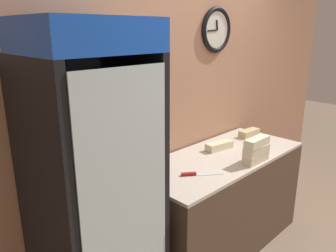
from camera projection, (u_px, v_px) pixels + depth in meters
The scene contains 10 objects.
wall_back at pixel (188, 95), 2.98m from camera, with size 5.20×0.10×2.70m.
prep_counter at pixel (219, 201), 2.97m from camera, with size 1.66×0.71×0.88m.
beverage_cooler at pixel (89, 176), 1.98m from camera, with size 0.66×0.66×1.99m.
sandwich_stack_bottom at pixel (256, 158), 2.70m from camera, with size 0.26×0.10×0.07m.
sandwich_stack_middle at pixel (256, 150), 2.68m from camera, with size 0.27×0.10×0.07m.
sandwich_stack_top at pixel (257, 142), 2.66m from camera, with size 0.26×0.09×0.07m.
sandwich_flat_left at pixel (249, 133), 3.36m from camera, with size 0.25×0.12×0.07m.
sandwich_flat_right at pixel (219, 146), 2.99m from camera, with size 0.28×0.14×0.07m.
chefs_knife at pixel (196, 174), 2.47m from camera, with size 0.28×0.22×0.02m.
condiment_jar at pixel (142, 160), 2.56m from camera, with size 0.11×0.11×0.15m.
Camera 1 is at (-2.20, -0.65, 1.93)m, focal length 35.00 mm.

